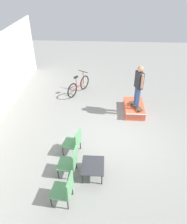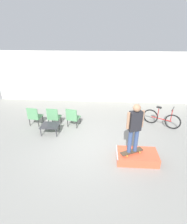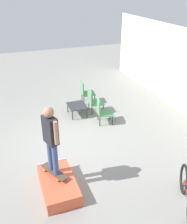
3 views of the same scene
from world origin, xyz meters
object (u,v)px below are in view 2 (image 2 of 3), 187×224
at_px(skateboard_on_ramp, 132,151).
at_px(bicycle, 161,119).
at_px(person_skater, 135,125).
at_px(patio_chair_center, 54,116).
at_px(patio_chair_left, 34,116).
at_px(patio_chair_right, 73,117).
at_px(coffee_table, 50,126).
at_px(skate_ramp_box, 137,157).

distance_m(skateboard_on_ramp, bicycle, 3.04).
distance_m(person_skater, bicycle, 3.22).
bearing_deg(patio_chair_center, patio_chair_left, 4.33).
height_order(patio_chair_center, patio_chair_right, same).
bearing_deg(coffee_table, patio_chair_right, 36.52).
relative_size(skateboard_on_ramp, patio_chair_center, 0.88).
relative_size(skate_ramp_box, patio_chair_right, 1.53).
bearing_deg(patio_chair_right, patio_chair_left, 13.28).
height_order(skate_ramp_box, skateboard_on_ramp, skateboard_on_ramp).
xyz_separation_m(patio_chair_left, bicycle, (5.86, 0.33, -0.11)).
xyz_separation_m(person_skater, patio_chair_left, (-4.18, 2.21, -0.92)).
xyz_separation_m(skate_ramp_box, coffee_table, (-3.46, 1.53, 0.19)).
xyz_separation_m(patio_chair_center, bicycle, (4.95, 0.33, -0.11)).
bearing_deg(person_skater, patio_chair_left, 132.95).
height_order(patio_chair_center, bicycle, bicycle).
bearing_deg(skateboard_on_ramp, skate_ramp_box, -16.45).
distance_m(coffee_table, bicycle, 5.04).
distance_m(patio_chair_left, patio_chair_center, 0.91).
bearing_deg(person_skater, bicycle, 37.27).
height_order(skate_ramp_box, coffee_table, coffee_table).
relative_size(coffee_table, patio_chair_right, 0.83).
height_order(skate_ramp_box, bicycle, bicycle).
height_order(coffee_table, patio_chair_center, patio_chair_center).
xyz_separation_m(skateboard_on_ramp, patio_chair_center, (-3.27, 2.21, 0.09)).
xyz_separation_m(person_skater, patio_chair_right, (-2.39, 2.21, -0.92)).
bearing_deg(person_skater, patio_chair_center, 126.80).
height_order(person_skater, coffee_table, person_skater).
xyz_separation_m(skateboard_on_ramp, coffee_table, (-3.27, 1.56, -0.05)).
height_order(skate_ramp_box, patio_chair_right, patio_chair_right).
relative_size(skateboard_on_ramp, person_skater, 0.48).
distance_m(patio_chair_left, bicycle, 5.87).
xyz_separation_m(coffee_table, patio_chair_center, (-0.01, 0.65, 0.14)).
distance_m(skate_ramp_box, person_skater, 1.27).
relative_size(patio_chair_left, patio_chair_center, 1.00).
bearing_deg(patio_chair_right, person_skater, 150.40).
height_order(patio_chair_right, bicycle, bicycle).
xyz_separation_m(skateboard_on_ramp, patio_chair_left, (-4.18, 2.21, 0.09)).
bearing_deg(skateboard_on_ramp, coffee_table, 127.77).
bearing_deg(person_skater, skate_ramp_box, -8.96).
xyz_separation_m(coffee_table, patio_chair_left, (-0.91, 0.65, 0.14)).
relative_size(skate_ramp_box, skateboard_on_ramp, 1.73).
bearing_deg(patio_chair_right, coffee_table, 49.74).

